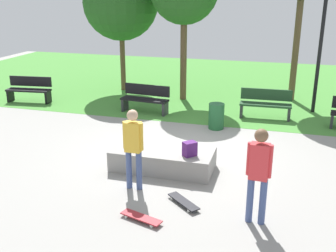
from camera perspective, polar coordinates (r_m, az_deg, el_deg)
ground_plane at (r=10.43m, az=1.65°, el=-3.32°), size 28.00×28.00×0.00m
grass_lawn at (r=18.02m, az=8.05°, el=6.02°), size 26.60×11.89×0.01m
concrete_ledge at (r=9.26m, az=-0.72°, el=-4.69°), size 2.30×1.05×0.47m
backpack_on_ledge at (r=8.80m, az=3.08°, el=-3.24°), size 0.34×0.34×0.32m
skater_performing_trick at (r=8.12m, az=-4.92°, el=-2.48°), size 0.43×0.22×1.70m
skater_watching at (r=7.05m, az=12.67°, el=-5.95°), size 0.43×0.23×1.75m
skateboard_by_ledge at (r=7.87m, az=2.20°, el=-10.59°), size 0.74×0.67×0.08m
skateboard_spare at (r=7.40m, az=-3.80°, el=-12.73°), size 0.82×0.43×0.08m
park_bench_far_left at (r=15.57m, az=-18.95°, el=4.97°), size 1.64×0.64×0.91m
park_bench_far_right at (r=13.46m, az=-3.20°, el=3.93°), size 1.64×0.62×0.91m
park_bench_near_lamppost at (r=13.22m, az=13.59°, el=3.14°), size 1.61×0.51×0.91m
tree_tall_oak at (r=16.31m, az=-6.69°, el=16.87°), size 2.89×2.89×4.87m
lamp_post at (r=13.99m, az=20.79°, el=11.43°), size 0.28×0.28×3.96m
trash_bin at (r=11.94m, az=6.82°, el=1.38°), size 0.45×0.45×0.76m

